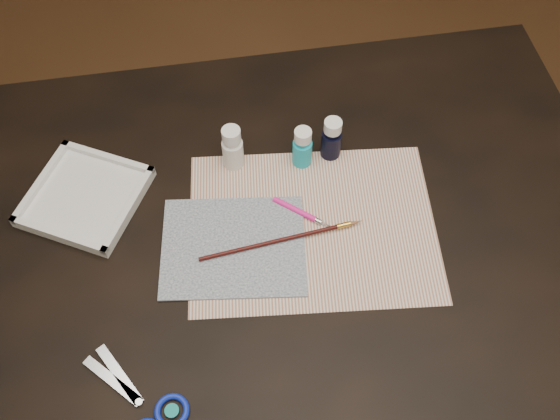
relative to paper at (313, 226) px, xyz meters
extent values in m
cube|color=#422614|center=(-0.06, 0.01, -0.76)|extent=(3.50, 3.50, 0.02)
cube|color=black|center=(-0.06, 0.01, -0.38)|extent=(1.30, 0.90, 0.75)
cube|color=silver|center=(0.00, 0.00, 0.00)|extent=(0.49, 0.39, 0.00)
cube|color=#12233D|center=(-0.15, -0.02, 0.00)|extent=(0.29, 0.24, 0.00)
cylinder|color=silver|center=(-0.13, 0.17, 0.05)|extent=(0.05, 0.05, 0.10)
cylinder|color=#16AAC2|center=(0.01, 0.15, 0.05)|extent=(0.05, 0.05, 0.09)
cylinder|color=black|center=(0.07, 0.16, 0.05)|extent=(0.04, 0.04, 0.10)
cube|color=silver|center=(-0.42, 0.13, 0.01)|extent=(0.27, 0.27, 0.02)
camera|label=1|loc=(-0.16, -0.58, 1.00)|focal=40.00mm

